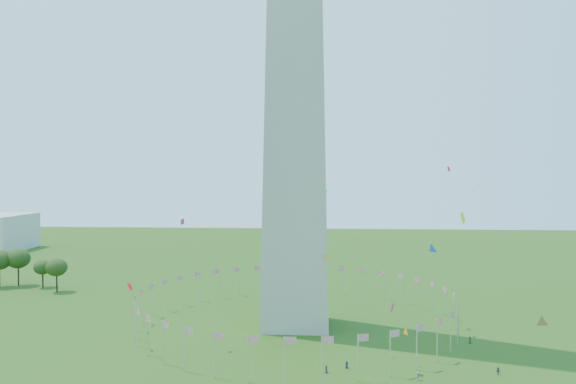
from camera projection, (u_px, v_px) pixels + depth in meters
The scene contains 2 objects.
flag_ring at pixel (296, 308), 143.59m from camera, with size 80.24×80.24×9.00m.
kites_aloft at pixel (367, 264), 117.57m from camera, with size 107.69×80.71×35.03m.
Camera 1 is at (7.58, -92.27, 39.33)m, focal length 35.00 mm.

